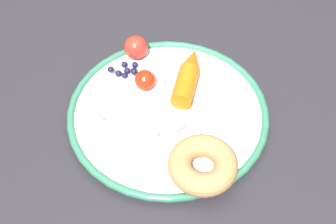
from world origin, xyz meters
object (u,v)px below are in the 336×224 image
dining_table (161,119)px  banana (145,125)px  donut (203,165)px  tomato_mid (136,47)px  tomato_near (145,80)px  blueberry_pile (126,70)px  carrot_orange (188,75)px  plate (168,113)px

dining_table → banana: banana is taller
banana → donut: bearing=-87.4°
tomato_mid → tomato_near: bearing=-122.4°
donut → tomato_near: size_ratio=2.99×
donut → tomato_mid: tomato_mid is taller
dining_table → tomato_near: bearing=141.0°
blueberry_pile → tomato_near: bearing=-89.4°
tomato_near → dining_table: bearing=-39.0°
tomato_mid → banana: bearing=-129.1°
dining_table → blueberry_pile: (-0.02, 0.06, 0.10)m
carrot_orange → blueberry_pile: size_ratio=2.27×
banana → carrot_orange: carrot_orange is taller
donut → blueberry_pile: donut is taller
plate → carrot_orange: 0.08m
banana → carrot_orange: size_ratio=1.24×
tomato_near → donut: bearing=-108.0°
dining_table → donut: donut is taller
blueberry_pile → tomato_near: size_ratio=1.58×
donut → tomato_mid: 0.26m
blueberry_pile → tomato_mid: size_ratio=1.28×
plate → donut: (-0.05, -0.11, 0.02)m
plate → blueberry_pile: size_ratio=6.00×
plate → dining_table: bearing=56.5°
banana → carrot_orange: bearing=9.3°
plate → carrot_orange: carrot_orange is taller
dining_table → tomato_mid: tomato_mid is taller
carrot_orange → donut: bearing=-130.7°
banana → blueberry_pile: bearing=60.4°
tomato_near → plate: bearing=-100.9°
dining_table → plate: (-0.03, -0.05, 0.09)m
banana → tomato_mid: size_ratio=3.63×
dining_table → donut: 0.21m
plate → banana: (-0.05, 0.00, 0.02)m
banana → donut: (0.01, -0.11, 0.01)m
donut → banana: bearing=92.6°
carrot_orange → donut: size_ratio=1.20×
plate → blueberry_pile: blueberry_pile is taller
plate → tomato_near: bearing=79.1°
carrot_orange → donut: (-0.12, -0.13, 0.00)m
dining_table → carrot_orange: (0.04, -0.03, 0.11)m
plate → blueberry_pile: 0.11m
carrot_orange → blueberry_pile: (-0.06, 0.09, -0.01)m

